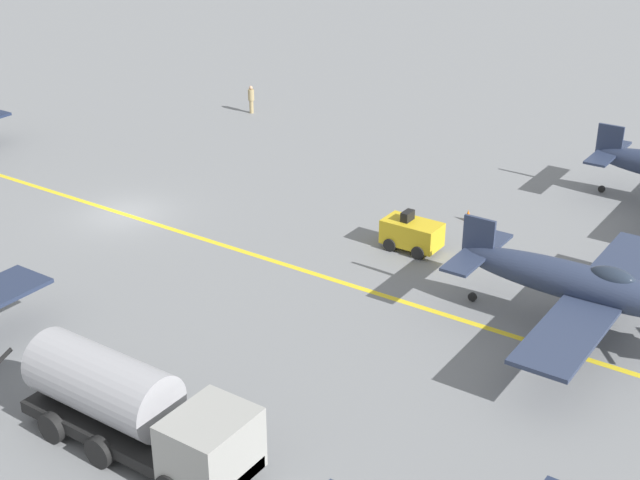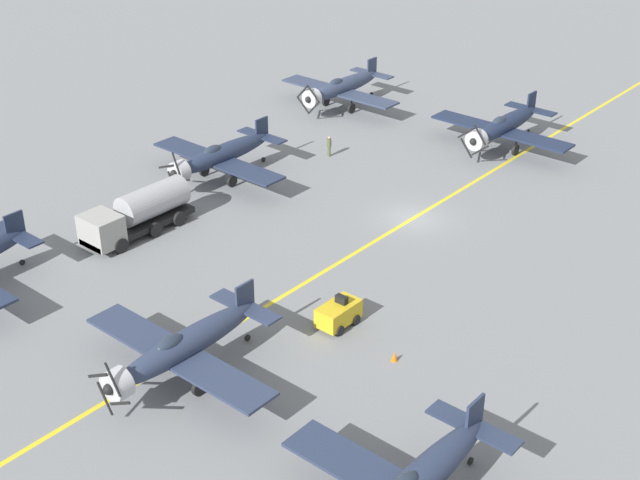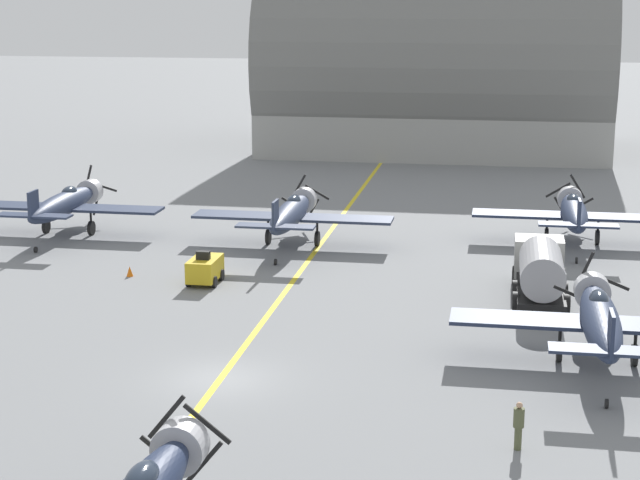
# 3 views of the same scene
# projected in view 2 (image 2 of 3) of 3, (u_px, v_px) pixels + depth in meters

# --- Properties ---
(ground_plane) EXTENTS (400.00, 400.00, 0.00)m
(ground_plane) POSITION_uv_depth(u_px,v_px,m) (413.00, 218.00, 61.46)
(ground_plane) COLOR slate
(taxiway_stripe) EXTENTS (0.30, 160.00, 0.01)m
(taxiway_stripe) POSITION_uv_depth(u_px,v_px,m) (413.00, 218.00, 61.46)
(taxiway_stripe) COLOR yellow
(taxiway_stripe) RESTS_ON ground
(airplane_near_center) EXTENTS (12.00, 9.98, 3.65)m
(airplane_near_center) POSITION_uv_depth(u_px,v_px,m) (503.00, 126.00, 71.52)
(airplane_near_center) COLOR #1C263F
(airplane_near_center) RESTS_ON ground
(airplane_near_right) EXTENTS (12.00, 9.98, 3.65)m
(airplane_near_right) POSITION_uv_depth(u_px,v_px,m) (341.00, 87.00, 80.06)
(airplane_near_right) COLOR #303A54
(airplane_near_right) RESTS_ON ground
(airplane_mid_right) EXTENTS (12.00, 9.98, 3.70)m
(airplane_mid_right) POSITION_uv_depth(u_px,v_px,m) (220.00, 155.00, 66.20)
(airplane_mid_right) COLOR #232D47
(airplane_mid_right) RESTS_ON ground
(airplane_far_center) EXTENTS (12.00, 9.98, 3.65)m
(airplane_far_center) POSITION_uv_depth(u_px,v_px,m) (182.00, 347.00, 44.47)
(airplane_far_center) COLOR #2B354F
(airplane_far_center) RESTS_ON ground
(fuel_tanker) EXTENTS (2.68, 8.00, 2.98)m
(fuel_tanker) POSITION_uv_depth(u_px,v_px,m) (137.00, 213.00, 58.81)
(fuel_tanker) COLOR black
(fuel_tanker) RESTS_ON ground
(tow_tractor) EXTENTS (1.57, 2.60, 1.79)m
(tow_tractor) POSITION_uv_depth(u_px,v_px,m) (338.00, 313.00, 49.43)
(tow_tractor) COLOR gold
(tow_tractor) RESTS_ON ground
(ground_crew_inspecting) EXTENTS (0.37, 0.37, 1.68)m
(ground_crew_inspecting) POSITION_uv_depth(u_px,v_px,m) (329.00, 145.00, 70.77)
(ground_crew_inspecting) COLOR #515638
(ground_crew_inspecting) RESTS_ON ground
(traffic_cone) EXTENTS (0.36, 0.36, 0.55)m
(traffic_cone) POSITION_uv_depth(u_px,v_px,m) (394.00, 356.00, 46.72)
(traffic_cone) COLOR orange
(traffic_cone) RESTS_ON ground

